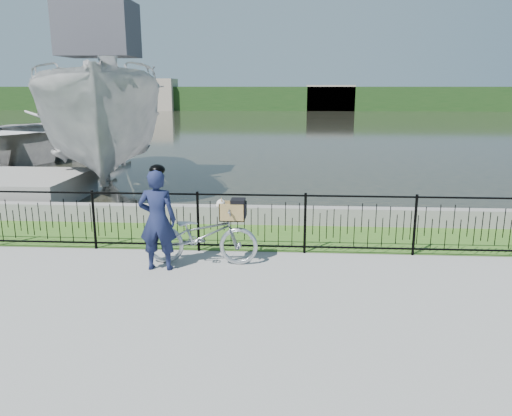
# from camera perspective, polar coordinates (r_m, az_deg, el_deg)

# --- Properties ---
(ground) EXTENTS (120.00, 120.00, 0.00)m
(ground) POSITION_cam_1_polar(r_m,az_deg,el_deg) (7.97, -1.39, -8.71)
(ground) COLOR gray
(ground) RESTS_ON ground
(grass_strip) EXTENTS (60.00, 2.00, 0.01)m
(grass_strip) POSITION_cam_1_polar(r_m,az_deg,el_deg) (10.41, -0.14, -3.23)
(grass_strip) COLOR #3B641F
(grass_strip) RESTS_ON ground
(water) EXTENTS (120.00, 120.00, 0.00)m
(water) POSITION_cam_1_polar(r_m,az_deg,el_deg) (40.46, 2.73, 9.41)
(water) COLOR black
(water) RESTS_ON ground
(quay_wall) EXTENTS (60.00, 0.30, 0.40)m
(quay_wall) POSITION_cam_1_polar(r_m,az_deg,el_deg) (11.32, 0.19, -0.81)
(quay_wall) COLOR gray
(quay_wall) RESTS_ON ground
(fence) EXTENTS (14.00, 0.06, 1.15)m
(fence) POSITION_cam_1_polar(r_m,az_deg,el_deg) (9.29, -0.55, -1.66)
(fence) COLOR black
(fence) RESTS_ON ground
(far_treeline) EXTENTS (120.00, 6.00, 3.00)m
(far_treeline) POSITION_cam_1_polar(r_m,az_deg,el_deg) (67.36, 3.15, 12.40)
(far_treeline) COLOR #22431A
(far_treeline) RESTS_ON ground
(far_building_left) EXTENTS (8.00, 4.00, 4.00)m
(far_building_left) POSITION_cam_1_polar(r_m,az_deg,el_deg) (67.96, -12.61, 12.54)
(far_building_left) COLOR #A59784
(far_building_left) RESTS_ON ground
(far_building_right) EXTENTS (6.00, 3.00, 3.20)m
(far_building_right) POSITION_cam_1_polar(r_m,az_deg,el_deg) (66.07, 8.47, 12.34)
(far_building_right) COLOR #A59784
(far_building_right) RESTS_ON ground
(bicycle_rig) EXTENTS (1.97, 0.69, 1.19)m
(bicycle_rig) POSITION_cam_1_polar(r_m,az_deg,el_deg) (8.76, -6.18, -3.02)
(bicycle_rig) COLOR #ACB1B9
(bicycle_rig) RESTS_ON ground
(cyclist) EXTENTS (0.64, 0.43, 1.80)m
(cyclist) POSITION_cam_1_polar(r_m,az_deg,el_deg) (8.50, -11.21, -1.20)
(cyclist) COLOR #161C3E
(cyclist) RESTS_ON ground
(boat_near) EXTENTS (6.56, 10.27, 5.51)m
(boat_near) POSITION_cam_1_polar(r_m,az_deg,el_deg) (16.58, -16.96, 9.46)
(boat_near) COLOR #A8A7A7
(boat_near) RESTS_ON water
(boat_far) EXTENTS (10.03, 11.96, 2.12)m
(boat_far) POSITION_cam_1_polar(r_m,az_deg,el_deg) (23.21, -26.48, 7.42)
(boat_far) COLOR #A8A7A7
(boat_far) RESTS_ON water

